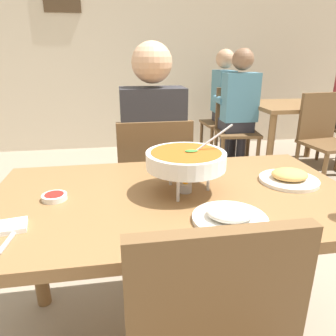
# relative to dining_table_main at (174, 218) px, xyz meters

# --- Properties ---
(cafe_rear_partition) EXTENTS (10.00, 0.10, 3.00)m
(cafe_rear_partition) POSITION_rel_dining_table_main_xyz_m (0.00, 3.39, 0.87)
(cafe_rear_partition) COLOR beige
(cafe_rear_partition) RESTS_ON ground_plane
(dining_table_main) EXTENTS (1.38, 0.80, 0.74)m
(dining_table_main) POSITION_rel_dining_table_main_xyz_m (0.00, 0.00, 0.00)
(dining_table_main) COLOR brown
(dining_table_main) RESTS_ON ground_plane
(chair_diner_main) EXTENTS (0.44, 0.44, 0.90)m
(chair_diner_main) POSITION_rel_dining_table_main_xyz_m (-0.00, 0.69, -0.12)
(chair_diner_main) COLOR brown
(chair_diner_main) RESTS_ON ground_plane
(diner_main) EXTENTS (0.40, 0.45, 1.31)m
(diner_main) POSITION_rel_dining_table_main_xyz_m (0.00, 0.72, 0.12)
(diner_main) COLOR #2D2D38
(diner_main) RESTS_ON ground_plane
(curry_bowl) EXTENTS (0.33, 0.30, 0.26)m
(curry_bowl) POSITION_rel_dining_table_main_xyz_m (0.04, 0.01, 0.24)
(curry_bowl) COLOR silver
(curry_bowl) RESTS_ON dining_table_main
(rice_plate) EXTENTS (0.24, 0.24, 0.06)m
(rice_plate) POSITION_rel_dining_table_main_xyz_m (0.13, -0.24, 0.13)
(rice_plate) COLOR white
(rice_plate) RESTS_ON dining_table_main
(appetizer_plate) EXTENTS (0.24, 0.24, 0.06)m
(appetizer_plate) POSITION_rel_dining_table_main_xyz_m (0.49, 0.04, 0.13)
(appetizer_plate) COLOR white
(appetizer_plate) RESTS_ON dining_table_main
(sauce_dish) EXTENTS (0.09, 0.09, 0.02)m
(sauce_dish) POSITION_rel_dining_table_main_xyz_m (-0.44, 0.02, 0.12)
(sauce_dish) COLOR white
(sauce_dish) RESTS_ON dining_table_main
(napkin_folded) EXTENTS (0.13, 0.10, 0.02)m
(napkin_folded) POSITION_rel_dining_table_main_xyz_m (-0.55, -0.18, 0.12)
(napkin_folded) COLOR white
(napkin_folded) RESTS_ON dining_table_main
(spoon_utensil) EXTENTS (0.03, 0.17, 0.01)m
(spoon_utensil) POSITION_rel_dining_table_main_xyz_m (-0.52, -0.23, 0.11)
(spoon_utensil) COLOR silver
(spoon_utensil) RESTS_ON dining_table_main
(dining_table_far) EXTENTS (1.00, 0.80, 0.74)m
(dining_table_far) POSITION_rel_dining_table_main_xyz_m (1.76, 2.13, -0.02)
(dining_table_far) COLOR brown
(dining_table_far) RESTS_ON ground_plane
(chair_bg_left) EXTENTS (0.49, 0.49, 0.90)m
(chair_bg_left) POSITION_rel_dining_table_main_xyz_m (1.11, 2.23, -0.12)
(chair_bg_left) COLOR brown
(chair_bg_left) RESTS_ON ground_plane
(chair_bg_right) EXTENTS (0.47, 0.47, 0.90)m
(chair_bg_right) POSITION_rel_dining_table_main_xyz_m (1.18, 2.66, -0.12)
(chair_bg_right) COLOR brown
(chair_bg_right) RESTS_ON ground_plane
(chair_bg_corner) EXTENTS (0.49, 0.49, 0.90)m
(chair_bg_corner) POSITION_rel_dining_table_main_xyz_m (1.77, 1.62, -0.12)
(chair_bg_corner) COLOR brown
(chair_bg_corner) RESTS_ON ground_plane
(patron_bg_left) EXTENTS (0.40, 0.45, 1.31)m
(patron_bg_left) POSITION_rel_dining_table_main_xyz_m (1.10, 2.16, 0.12)
(patron_bg_left) COLOR #2D2D38
(patron_bg_left) RESTS_ON ground_plane
(patron_bg_right) EXTENTS (0.45, 0.40, 1.31)m
(patron_bg_right) POSITION_rel_dining_table_main_xyz_m (1.14, 2.67, 0.12)
(patron_bg_right) COLOR #2D2D38
(patron_bg_right) RESTS_ON ground_plane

